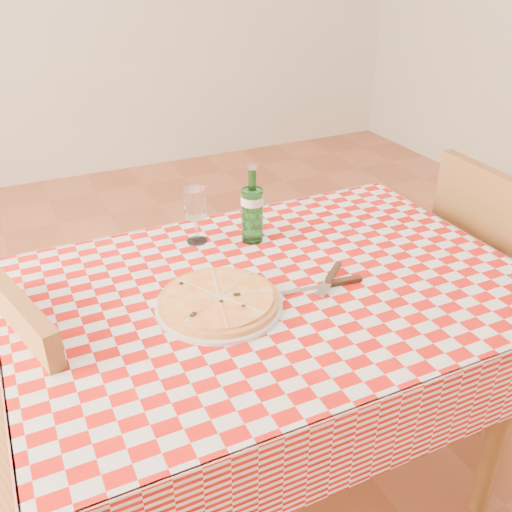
{
  "coord_description": "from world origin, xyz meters",
  "views": [
    {
      "loc": [
        -0.56,
        -1.08,
        1.53
      ],
      "look_at": [
        -0.02,
        0.06,
        0.82
      ],
      "focal_mm": 40.0,
      "sensor_mm": 36.0,
      "label": 1
    }
  ],
  "objects_px": {
    "pizza_plate": "(219,300)",
    "water_bottle": "(252,204)",
    "dining_table": "(273,317)",
    "chair_far": "(7,436)",
    "chair_near": "(493,276)",
    "wine_glass": "(196,216)"
  },
  "relations": [
    {
      "from": "water_bottle",
      "to": "wine_glass",
      "type": "height_order",
      "value": "water_bottle"
    },
    {
      "from": "chair_near",
      "to": "dining_table",
      "type": "bearing_deg",
      "value": -174.41
    },
    {
      "from": "chair_near",
      "to": "wine_glass",
      "type": "relative_size",
      "value": 5.56
    },
    {
      "from": "chair_far",
      "to": "pizza_plate",
      "type": "distance_m",
      "value": 0.6
    },
    {
      "from": "dining_table",
      "to": "chair_far",
      "type": "relative_size",
      "value": 1.41
    },
    {
      "from": "chair_far",
      "to": "wine_glass",
      "type": "bearing_deg",
      "value": -172.29
    },
    {
      "from": "pizza_plate",
      "to": "water_bottle",
      "type": "height_order",
      "value": "water_bottle"
    },
    {
      "from": "chair_near",
      "to": "pizza_plate",
      "type": "distance_m",
      "value": 1.06
    },
    {
      "from": "pizza_plate",
      "to": "wine_glass",
      "type": "distance_m",
      "value": 0.35
    },
    {
      "from": "chair_near",
      "to": "chair_far",
      "type": "bearing_deg",
      "value": -178.12
    },
    {
      "from": "water_bottle",
      "to": "wine_glass",
      "type": "relative_size",
      "value": 1.39
    },
    {
      "from": "dining_table",
      "to": "wine_glass",
      "type": "relative_size",
      "value": 7.27
    },
    {
      "from": "chair_near",
      "to": "pizza_plate",
      "type": "xyz_separation_m",
      "value": [
        -1.03,
        -0.09,
        0.25
      ]
    },
    {
      "from": "chair_far",
      "to": "wine_glass",
      "type": "xyz_separation_m",
      "value": [
        0.59,
        0.25,
        0.35
      ]
    },
    {
      "from": "chair_near",
      "to": "water_bottle",
      "type": "relative_size",
      "value": 3.99
    },
    {
      "from": "dining_table",
      "to": "water_bottle",
      "type": "xyz_separation_m",
      "value": [
        0.06,
        0.25,
        0.21
      ]
    },
    {
      "from": "dining_table",
      "to": "chair_near",
      "type": "xyz_separation_m",
      "value": [
        0.87,
        0.06,
        -0.13
      ]
    },
    {
      "from": "chair_far",
      "to": "wine_glass",
      "type": "distance_m",
      "value": 0.73
    },
    {
      "from": "dining_table",
      "to": "chair_far",
      "type": "height_order",
      "value": "chair_far"
    },
    {
      "from": "chair_far",
      "to": "chair_near",
      "type": "bearing_deg",
      "value": 164.82
    },
    {
      "from": "pizza_plate",
      "to": "water_bottle",
      "type": "xyz_separation_m",
      "value": [
        0.22,
        0.27,
        0.1
      ]
    },
    {
      "from": "pizza_plate",
      "to": "water_bottle",
      "type": "bearing_deg",
      "value": 51.71
    }
  ]
}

